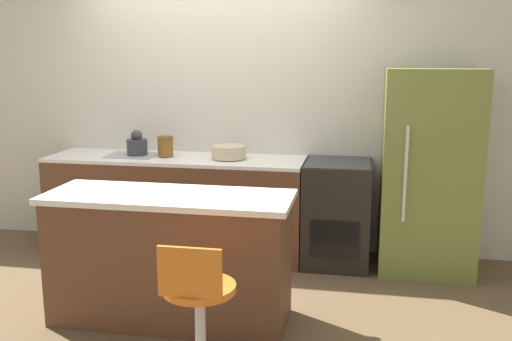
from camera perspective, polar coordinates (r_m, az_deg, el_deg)
The scene contains 10 objects.
ground_plane at distance 4.97m, azimuth -5.19°, elevation -9.58°, with size 14.00×14.00×0.00m, color brown.
wall_back at distance 5.30m, azimuth -3.47°, elevation 6.29°, with size 8.00×0.06×2.60m.
back_counter at distance 5.23m, azimuth -7.95°, elevation -3.44°, with size 2.30×0.62×0.89m.
kitchen_island at distance 3.93m, azimuth -8.57°, elevation -8.58°, with size 1.65×0.60×0.88m.
oven_range at distance 4.97m, azimuth 8.09°, elevation -4.23°, with size 0.56×0.63×0.89m.
refrigerator at distance 4.89m, azimuth 16.87°, elevation -0.12°, with size 0.76×0.67×1.68m.
stool_chair at distance 3.22m, azimuth -5.75°, elevation -14.00°, with size 0.40×0.40×0.83m.
kettle at distance 5.25m, azimuth -11.82°, elevation 2.52°, with size 0.19×0.19×0.23m.
mixing_bowl at distance 4.99m, azimuth -2.73°, elevation 1.88°, with size 0.30×0.30×0.11m.
canister_jar at distance 5.15m, azimuth -9.04°, elevation 2.43°, with size 0.14×0.14×0.17m.
Camera 1 is at (1.29, -4.45, 1.80)m, focal length 40.00 mm.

